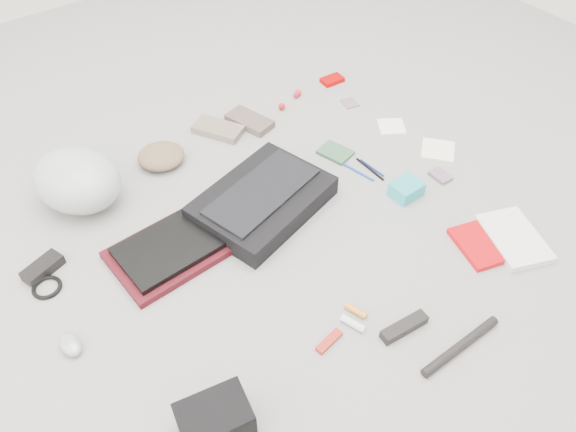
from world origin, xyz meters
TOP-DOWN VIEW (x-y plane):
  - ground_plane at (0.00, 0.00)m, footprint 4.00×4.00m
  - messenger_bag at (-0.02, 0.12)m, footprint 0.51×0.42m
  - bag_flap at (-0.02, 0.12)m, footprint 0.44×0.28m
  - laptop_sleeve at (-0.38, 0.13)m, footprint 0.36×0.28m
  - laptop at (-0.38, 0.13)m, footprint 0.31×0.23m
  - bike_helmet at (-0.49, 0.52)m, footprint 0.36×0.39m
  - beanie at (-0.18, 0.54)m, footprint 0.23×0.22m
  - mitten_left at (0.08, 0.57)m, footprint 0.18×0.21m
  - mitten_right at (0.21, 0.54)m, footprint 0.14×0.21m
  - power_brick at (-0.72, 0.30)m, footprint 0.14×0.09m
  - cable_coil at (-0.73, 0.23)m, footprint 0.11×0.11m
  - mouse at (-0.75, -0.01)m, footprint 0.06×0.09m
  - camera_bag at (-0.55, -0.45)m, footprint 0.19×0.15m
  - multitool at (-0.17, -0.42)m, footprint 0.09×0.04m
  - toiletry_tube_white at (-0.08, -0.42)m, footprint 0.04×0.08m
  - toiletry_tube_orange at (-0.05, -0.39)m, footprint 0.04×0.07m
  - u_lock at (0.02, -0.52)m, footprint 0.15×0.05m
  - bike_pump at (0.10, -0.65)m, footprint 0.29×0.03m
  - book_red at (0.43, -0.44)m, footprint 0.17×0.21m
  - book_white at (0.55, -0.49)m, footprint 0.23×0.28m
  - notepad at (0.37, 0.19)m, footprint 0.12×0.14m
  - pen_blue at (0.37, 0.06)m, footprint 0.04×0.15m
  - pen_black at (0.41, 0.05)m, footprint 0.01×0.15m
  - pen_navy at (0.42, 0.05)m, footprint 0.01×0.12m
  - accordion_wallet at (0.42, -0.13)m, footprint 0.10×0.08m
  - card_deck at (0.59, -0.14)m, footprint 0.06×0.08m
  - napkin_top at (0.66, 0.19)m, footprint 0.14×0.14m
  - napkin_bottom at (0.70, -0.03)m, footprint 0.17×0.17m
  - lollipop_a at (0.38, 0.55)m, footprint 0.04×0.04m
  - lollipop_b at (0.48, 0.58)m, footprint 0.03×0.03m
  - lollipop_c at (0.49, 0.59)m, footprint 0.03×0.03m
  - altoids_tin at (0.68, 0.58)m, footprint 0.10×0.07m
  - stamp_sheet at (0.63, 0.41)m, footprint 0.07×0.08m

SIDE VIEW (x-z plane):
  - ground_plane at x=0.00m, z-range 0.00..0.00m
  - stamp_sheet at x=0.63m, z-range 0.00..0.00m
  - napkin_top at x=0.66m, z-range 0.00..0.01m
  - pen_navy at x=0.42m, z-range 0.00..0.01m
  - napkin_bottom at x=0.70m, z-range 0.00..0.01m
  - pen_black at x=0.41m, z-range 0.00..0.01m
  - pen_blue at x=0.37m, z-range 0.00..0.01m
  - cable_coil at x=-0.73m, z-range 0.00..0.01m
  - multitool at x=-0.17m, z-range 0.00..0.01m
  - notepad at x=0.37m, z-range 0.00..0.01m
  - card_deck at x=0.59m, z-range 0.00..0.01m
  - book_red at x=0.43m, z-range 0.00..0.02m
  - toiletry_tube_orange at x=-0.05m, z-range 0.00..0.02m
  - altoids_tin at x=0.68m, z-range 0.00..0.02m
  - toiletry_tube_white at x=-0.08m, z-range 0.00..0.02m
  - laptop_sleeve at x=-0.38m, z-range 0.00..0.02m
  - lollipop_b at x=0.48m, z-range 0.00..0.02m
  - book_white at x=0.55m, z-range 0.00..0.02m
  - bike_pump at x=0.10m, z-range 0.00..0.03m
  - lollipop_c at x=0.49m, z-range 0.00..0.03m
  - mitten_right at x=0.21m, z-range 0.00..0.03m
  - lollipop_a at x=0.38m, z-range 0.00..0.03m
  - mitten_left at x=0.08m, z-range 0.00..0.03m
  - u_lock at x=0.02m, z-range 0.00..0.03m
  - mouse at x=-0.75m, z-range 0.00..0.03m
  - power_brick at x=-0.72m, z-range 0.00..0.03m
  - accordion_wallet at x=0.42m, z-range 0.00..0.05m
  - beanie at x=-0.18m, z-range 0.00..0.06m
  - laptop at x=-0.38m, z-range 0.02..0.04m
  - messenger_bag at x=-0.02m, z-range 0.00..0.07m
  - camera_bag at x=-0.55m, z-range 0.00..0.11m
  - bag_flap at x=-0.02m, z-range 0.07..0.08m
  - bike_helmet at x=-0.49m, z-range 0.00..0.19m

